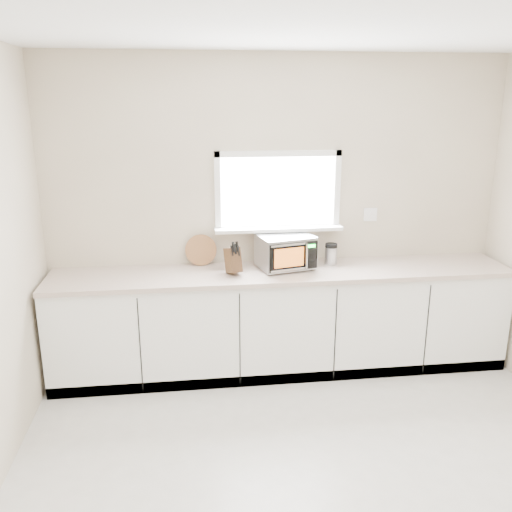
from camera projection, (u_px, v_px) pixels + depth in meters
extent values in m
plane|color=beige|center=(330.00, 501.00, 3.25)|extent=(4.00, 4.00, 0.00)
cube|color=beige|center=(277.00, 213.00, 4.78)|extent=(4.00, 0.02, 2.70)
cube|color=white|center=(278.00, 191.00, 4.71)|extent=(1.00, 0.02, 0.60)
cube|color=white|center=(279.00, 229.00, 4.73)|extent=(1.12, 0.16, 0.03)
cube|color=white|center=(279.00, 154.00, 4.60)|extent=(1.10, 0.04, 0.05)
cube|color=white|center=(278.00, 228.00, 4.78)|extent=(1.10, 0.04, 0.05)
cube|color=white|center=(218.00, 193.00, 4.63)|extent=(0.05, 0.04, 0.70)
cube|color=white|center=(337.00, 190.00, 4.76)|extent=(0.05, 0.04, 0.70)
cube|color=white|center=(370.00, 214.00, 4.88)|extent=(0.12, 0.01, 0.12)
cube|color=white|center=(282.00, 322.00, 4.74)|extent=(3.92, 0.60, 0.88)
cube|color=beige|center=(283.00, 273.00, 4.61)|extent=(3.92, 0.64, 0.04)
cylinder|color=black|center=(271.00, 274.00, 4.48)|extent=(0.02, 0.02, 0.01)
cylinder|color=black|center=(259.00, 265.00, 4.72)|extent=(0.02, 0.02, 0.01)
cylinder|color=black|center=(311.00, 269.00, 4.61)|extent=(0.02, 0.02, 0.01)
cylinder|color=black|center=(298.00, 261.00, 4.85)|extent=(0.02, 0.02, 0.01)
cube|color=#ABADB2|center=(285.00, 251.00, 4.63)|extent=(0.51, 0.44, 0.27)
cube|color=black|center=(294.00, 257.00, 4.47)|extent=(0.42, 0.11, 0.24)
cube|color=orange|center=(289.00, 258.00, 4.45)|extent=(0.26, 0.07, 0.16)
cylinder|color=silver|center=(307.00, 256.00, 4.48)|extent=(0.02, 0.02, 0.21)
cube|color=black|center=(311.00, 255.00, 4.52)|extent=(0.11, 0.03, 0.23)
cube|color=#19FF33|center=(311.00, 246.00, 4.49)|extent=(0.07, 0.02, 0.03)
cube|color=silver|center=(285.00, 236.00, 4.59)|extent=(0.51, 0.44, 0.01)
cube|color=#4C331B|center=(233.00, 260.00, 4.48)|extent=(0.15, 0.22, 0.24)
cube|color=black|center=(232.00, 251.00, 4.40)|extent=(0.03, 0.04, 0.09)
cube|color=black|center=(235.00, 249.00, 4.41)|extent=(0.03, 0.04, 0.09)
cube|color=black|center=(238.00, 251.00, 4.43)|extent=(0.03, 0.04, 0.09)
cube|color=black|center=(233.00, 247.00, 4.40)|extent=(0.03, 0.04, 0.09)
cube|color=black|center=(237.00, 247.00, 4.41)|extent=(0.03, 0.04, 0.09)
cylinder|color=#915738|center=(201.00, 250.00, 4.72)|extent=(0.27, 0.07, 0.27)
cylinder|color=#ABADB2|center=(331.00, 256.00, 4.75)|extent=(0.14, 0.14, 0.15)
cylinder|color=black|center=(331.00, 245.00, 4.73)|extent=(0.13, 0.13, 0.04)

